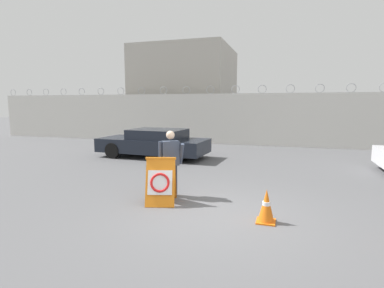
{
  "coord_description": "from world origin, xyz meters",
  "views": [
    {
      "loc": [
        1.29,
        -5.92,
        2.34
      ],
      "look_at": [
        -1.19,
        2.0,
        1.21
      ],
      "focal_mm": 28.0,
      "sensor_mm": 36.0,
      "label": 1
    }
  ],
  "objects_px": {
    "traffic_cone_mid": "(266,206)",
    "parked_car_front_coupe": "(154,143)",
    "barricade_sign": "(161,181)",
    "security_guard": "(171,160)"
  },
  "relations": [
    {
      "from": "traffic_cone_mid",
      "to": "parked_car_front_coupe",
      "type": "height_order",
      "value": "parked_car_front_coupe"
    },
    {
      "from": "traffic_cone_mid",
      "to": "parked_car_front_coupe",
      "type": "distance_m",
      "value": 7.9
    },
    {
      "from": "barricade_sign",
      "to": "security_guard",
      "type": "relative_size",
      "value": 0.66
    },
    {
      "from": "parked_car_front_coupe",
      "to": "security_guard",
      "type": "bearing_deg",
      "value": 122.19
    },
    {
      "from": "barricade_sign",
      "to": "parked_car_front_coupe",
      "type": "xyz_separation_m",
      "value": [
        -2.7,
        5.56,
        0.08
      ]
    },
    {
      "from": "security_guard",
      "to": "traffic_cone_mid",
      "type": "distance_m",
      "value": 2.71
    },
    {
      "from": "traffic_cone_mid",
      "to": "parked_car_front_coupe",
      "type": "relative_size",
      "value": 0.14
    },
    {
      "from": "traffic_cone_mid",
      "to": "parked_car_front_coupe",
      "type": "xyz_separation_m",
      "value": [
        -5.14,
        5.99,
        0.3
      ]
    },
    {
      "from": "barricade_sign",
      "to": "parked_car_front_coupe",
      "type": "relative_size",
      "value": 0.23
    },
    {
      "from": "barricade_sign",
      "to": "security_guard",
      "type": "bearing_deg",
      "value": 73.12
    }
  ]
}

